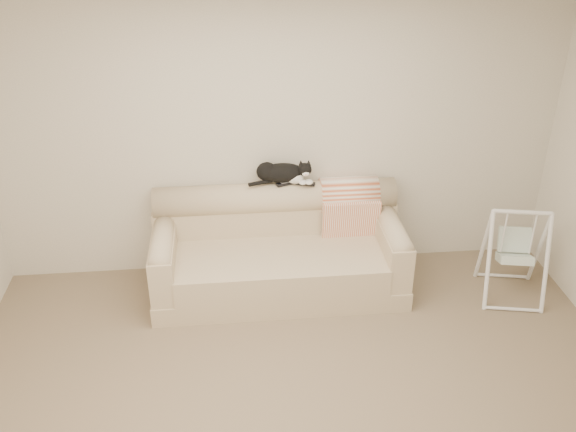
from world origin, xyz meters
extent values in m
plane|color=#746652|center=(0.00, 0.00, 0.00)|extent=(5.00, 5.00, 0.00)
cube|color=beige|center=(0.00, 2.00, 1.30)|extent=(5.00, 0.04, 2.60)
cube|color=white|center=(0.00, 0.00, 2.59)|extent=(5.00, 4.00, 0.02)
cube|color=tan|center=(-0.04, 1.53, 0.09)|extent=(2.20, 0.90, 0.18)
cube|color=tan|center=(-0.04, 1.42, 0.30)|extent=(1.80, 0.68, 0.24)
cube|color=tan|center=(-0.04, 1.87, 0.43)|extent=(2.20, 0.22, 0.50)
cylinder|color=tan|center=(-0.04, 1.87, 0.76)|extent=(2.16, 0.28, 0.28)
cube|color=tan|center=(-1.03, 1.53, 0.39)|extent=(0.20, 0.88, 0.42)
cylinder|color=tan|center=(-1.03, 1.53, 0.60)|extent=(0.18, 0.84, 0.18)
cube|color=tan|center=(0.95, 1.53, 0.39)|extent=(0.20, 0.88, 0.42)
cylinder|color=tan|center=(0.95, 1.53, 0.60)|extent=(0.18, 0.84, 0.18)
cube|color=black|center=(0.05, 1.85, 0.91)|extent=(0.19, 0.10, 0.02)
cube|color=gray|center=(0.05, 1.85, 0.92)|extent=(0.11, 0.07, 0.01)
cube|color=black|center=(0.22, 1.83, 0.91)|extent=(0.18, 0.10, 0.02)
ellipsoid|color=black|center=(0.02, 1.87, 1.00)|extent=(0.40, 0.21, 0.17)
ellipsoid|color=black|center=(-0.11, 1.89, 1.01)|extent=(0.19, 0.18, 0.17)
ellipsoid|color=white|center=(0.13, 1.84, 0.97)|extent=(0.16, 0.11, 0.12)
ellipsoid|color=black|center=(0.21, 1.82, 1.05)|extent=(0.13, 0.13, 0.12)
ellipsoid|color=white|center=(0.22, 1.78, 1.03)|extent=(0.07, 0.06, 0.05)
sphere|color=#BF7272|center=(0.22, 1.75, 1.03)|extent=(0.01, 0.01, 0.01)
cone|color=black|center=(0.18, 1.84, 1.10)|extent=(0.06, 0.07, 0.06)
cone|color=black|center=(0.25, 1.83, 1.10)|extent=(0.06, 0.07, 0.06)
sphere|color=olive|center=(0.19, 1.78, 1.05)|extent=(0.02, 0.02, 0.02)
sphere|color=olive|center=(0.23, 1.78, 1.05)|extent=(0.02, 0.02, 0.02)
ellipsoid|color=white|center=(0.19, 1.79, 0.94)|extent=(0.08, 0.10, 0.04)
ellipsoid|color=white|center=(0.25, 1.79, 0.94)|extent=(0.08, 0.10, 0.04)
cylinder|color=black|center=(-0.17, 1.82, 0.94)|extent=(0.22, 0.10, 0.04)
cylinder|color=#CE5E35|center=(0.62, 1.87, 0.76)|extent=(0.52, 0.33, 0.33)
cube|color=#CE5E35|center=(0.62, 1.70, 0.56)|extent=(0.52, 0.09, 0.42)
cylinder|color=white|center=(1.72, 1.18, 0.41)|extent=(0.10, 0.29, 0.84)
cylinder|color=white|center=(1.77, 1.44, 0.41)|extent=(0.10, 0.29, 0.84)
cylinder|color=white|center=(2.19, 1.09, 0.41)|extent=(0.10, 0.29, 0.84)
cylinder|color=white|center=(2.24, 1.34, 0.41)|extent=(0.10, 0.29, 0.84)
cylinder|color=white|center=(1.98, 1.26, 0.83)|extent=(0.48, 0.13, 0.04)
cylinder|color=white|center=(1.93, 1.01, 0.02)|extent=(0.47, 0.13, 0.03)
cylinder|color=white|center=(2.04, 1.51, 0.02)|extent=(0.47, 0.13, 0.03)
cube|color=white|center=(1.98, 1.23, 0.39)|extent=(0.32, 0.30, 0.16)
cube|color=white|center=(2.00, 1.34, 0.52)|extent=(0.30, 0.18, 0.22)
cylinder|color=white|center=(1.87, 1.29, 0.63)|extent=(0.01, 0.01, 0.40)
cylinder|color=white|center=(2.10, 1.24, 0.63)|extent=(0.01, 0.01, 0.40)
camera|label=1|loc=(-0.45, -3.22, 3.37)|focal=40.00mm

